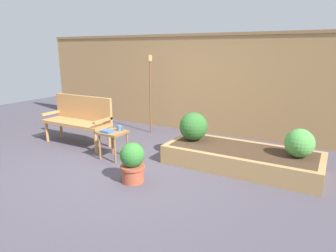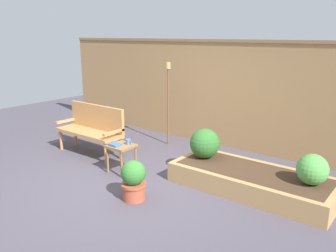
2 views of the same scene
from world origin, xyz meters
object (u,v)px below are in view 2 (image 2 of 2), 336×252
object	(u,v)px
shrub_near_bench	(205,143)
tiki_torch	(168,89)
book_on_table	(115,145)
side_table	(121,150)
shrub_far_corner	(312,169)
garden_bench	(93,126)
potted_boxwood	(133,180)
cup_on_table	(128,142)

from	to	relation	value
shrub_near_bench	tiki_torch	world-z (taller)	tiki_torch
book_on_table	side_table	bearing A→B (deg)	62.34
side_table	tiki_torch	xyz separation A→B (m)	(-0.35, 1.71, 0.77)
shrub_far_corner	shrub_near_bench	bearing A→B (deg)	180.00
garden_bench	book_on_table	distance (m)	1.19
shrub_near_bench	potted_boxwood	bearing A→B (deg)	-102.35
book_on_table	shrub_far_corner	distance (m)	3.01
book_on_table	tiki_torch	xyz separation A→B (m)	(-0.30, 1.79, 0.67)
potted_boxwood	tiki_torch	size ratio (longest dim) A/B	0.34
garden_bench	book_on_table	bearing A→B (deg)	-22.15
garden_bench	tiki_torch	distance (m)	1.68
tiki_torch	garden_bench	bearing A→B (deg)	-120.63
side_table	tiki_torch	bearing A→B (deg)	101.62
cup_on_table	side_table	bearing A→B (deg)	-121.73
garden_bench	shrub_near_bench	world-z (taller)	garden_bench
book_on_table	potted_boxwood	xyz separation A→B (m)	(0.90, -0.52, -0.20)
cup_on_table	tiki_torch	world-z (taller)	tiki_torch
potted_boxwood	shrub_near_bench	world-z (taller)	shrub_near_bench
garden_bench	side_table	xyz separation A→B (m)	(1.15, -0.36, -0.15)
shrub_far_corner	garden_bench	bearing A→B (deg)	-174.33
garden_bench	tiki_torch	world-z (taller)	tiki_torch
cup_on_table	potted_boxwood	distance (m)	1.08
side_table	cup_on_table	distance (m)	0.17
cup_on_table	tiki_torch	size ratio (longest dim) A/B	0.07
side_table	shrub_near_bench	xyz separation A→B (m)	(1.15, 0.76, 0.15)
side_table	potted_boxwood	xyz separation A→B (m)	(0.85, -0.61, -0.10)
shrub_far_corner	potted_boxwood	bearing A→B (deg)	-145.57
cup_on_table	tiki_torch	distance (m)	1.78
garden_bench	cup_on_table	bearing A→B (deg)	-12.11
cup_on_table	shrub_near_bench	bearing A→B (deg)	31.18
side_table	book_on_table	bearing A→B (deg)	-120.43
side_table	book_on_table	size ratio (longest dim) A/B	2.62
garden_bench	side_table	size ratio (longest dim) A/B	3.00
garden_bench	cup_on_table	world-z (taller)	garden_bench
side_table	shrub_far_corner	distance (m)	2.94
book_on_table	potted_boxwood	distance (m)	1.06
cup_on_table	shrub_far_corner	bearing A→B (deg)	13.29
shrub_far_corner	cup_on_table	bearing A→B (deg)	-166.71
shrub_near_bench	shrub_far_corner	world-z (taller)	shrub_near_bench
shrub_far_corner	tiki_torch	size ratio (longest dim) A/B	0.25
garden_bench	shrub_far_corner	size ratio (longest dim) A/B	3.42
side_table	shrub_far_corner	world-z (taller)	shrub_far_corner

